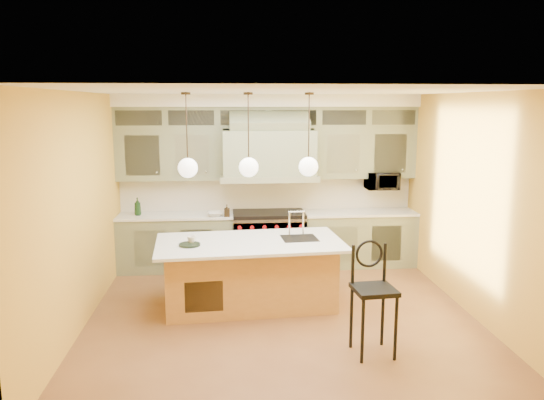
{
  "coord_description": "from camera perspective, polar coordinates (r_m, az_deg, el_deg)",
  "views": [
    {
      "loc": [
        -0.68,
        -6.53,
        2.76
      ],
      "look_at": [
        -0.07,
        0.7,
        1.43
      ],
      "focal_mm": 35.0,
      "sensor_mm": 36.0,
      "label": 1
    }
  ],
  "objects": [
    {
      "name": "oil_bottle_b",
      "position": [
        8.63,
        -4.87,
        -1.14
      ],
      "size": [
        0.09,
        0.09,
        0.2
      ],
      "primitive_type": "imported",
      "rotation": [
        0.0,
        0.0,
        -0.02
      ],
      "color": "black",
      "rests_on": "back_cabinetry"
    },
    {
      "name": "pendant_center",
      "position": [
        7.04,
        -2.53,
        3.77
      ],
      "size": [
        0.26,
        0.26,
        1.11
      ],
      "color": "#2D2319",
      "rests_on": "ceiling"
    },
    {
      "name": "range",
      "position": [
        9.0,
        -0.34,
        -4.25
      ],
      "size": [
        1.2,
        0.74,
        0.96
      ],
      "color": "silver",
      "rests_on": "floor"
    },
    {
      "name": "counter_stool",
      "position": [
        6.02,
        10.81,
        -9.56
      ],
      "size": [
        0.48,
        0.48,
        1.26
      ],
      "rotation": [
        0.0,
        0.0,
        0.09
      ],
      "color": "black",
      "rests_on": "floor"
    },
    {
      "name": "kitchen_island",
      "position": [
        7.35,
        -2.39,
        -7.75
      ],
      "size": [
        2.59,
        1.51,
        1.35
      ],
      "rotation": [
        0.0,
        0.0,
        0.08
      ],
      "color": "#A6753A",
      "rests_on": "floor"
    },
    {
      "name": "ceiling",
      "position": [
        6.57,
        1.13,
        11.62
      ],
      "size": [
        5.0,
        5.0,
        0.0
      ],
      "primitive_type": "plane",
      "rotation": [
        3.14,
        0.0,
        0.0
      ],
      "color": "white",
      "rests_on": "wall_back"
    },
    {
      "name": "wall_left",
      "position": [
        6.91,
        -20.02,
        -1.17
      ],
      "size": [
        0.0,
        5.0,
        5.0
      ],
      "primitive_type": "plane",
      "rotation": [
        1.57,
        0.0,
        1.57
      ],
      "color": "gold",
      "rests_on": "ground"
    },
    {
      "name": "wall_front",
      "position": [
        4.29,
        4.54,
        -7.37
      ],
      "size": [
        5.0,
        0.0,
        5.0
      ],
      "primitive_type": "plane",
      "rotation": [
        -1.57,
        0.0,
        0.0
      ],
      "color": "gold",
      "rests_on": "ground"
    },
    {
      "name": "oil_bottle_a",
      "position": [
        8.97,
        -14.26,
        -0.68
      ],
      "size": [
        0.12,
        0.12,
        0.29
      ],
      "primitive_type": "imported",
      "rotation": [
        0.0,
        0.0,
        -0.06
      ],
      "color": "black",
      "rests_on": "back_cabinetry"
    },
    {
      "name": "microwave",
      "position": [
        9.26,
        11.73,
        2.04
      ],
      "size": [
        0.54,
        0.37,
        0.3
      ],
      "primitive_type": "imported",
      "color": "black",
      "rests_on": "back_cabinetry"
    },
    {
      "name": "cup",
      "position": [
        7.11,
        -8.66,
        -4.27
      ],
      "size": [
        0.13,
        0.13,
        0.1
      ],
      "primitive_type": "imported",
      "rotation": [
        0.0,
        0.0,
        0.14
      ],
      "color": "silver",
      "rests_on": "kitchen_island"
    },
    {
      "name": "pendant_right",
      "position": [
        7.11,
        3.94,
        3.83
      ],
      "size": [
        0.26,
        0.26,
        1.11
      ],
      "color": "#2D2319",
      "rests_on": "ceiling"
    },
    {
      "name": "wall_right",
      "position": [
        7.38,
        20.77,
        -0.5
      ],
      "size": [
        0.0,
        5.0,
        5.0
      ],
      "primitive_type": "plane",
      "rotation": [
        1.57,
        0.0,
        -1.57
      ],
      "color": "gold",
      "rests_on": "ground"
    },
    {
      "name": "back_cabinetry",
      "position": [
        8.89,
        -0.39,
        1.79
      ],
      "size": [
        5.0,
        0.77,
        2.9
      ],
      "color": "#747B5B",
      "rests_on": "floor"
    },
    {
      "name": "pendant_left",
      "position": [
        7.05,
        -9.05,
        3.67
      ],
      "size": [
        0.26,
        0.26,
        1.11
      ],
      "color": "#2D2319",
      "rests_on": "ceiling"
    },
    {
      "name": "wall_back",
      "position": [
        9.15,
        -0.52,
        2.16
      ],
      "size": [
        5.0,
        0.0,
        5.0
      ],
      "primitive_type": "plane",
      "rotation": [
        1.57,
        0.0,
        0.0
      ],
      "color": "gold",
      "rests_on": "ground"
    },
    {
      "name": "floor",
      "position": [
        7.12,
        1.05,
        -12.39
      ],
      "size": [
        5.0,
        5.0,
        0.0
      ],
      "primitive_type": "plane",
      "color": "brown",
      "rests_on": "ground"
    },
    {
      "name": "fruit_bowl",
      "position": [
        8.7,
        -6.14,
        -1.53
      ],
      "size": [
        0.27,
        0.27,
        0.06
      ],
      "primitive_type": "imported",
      "rotation": [
        0.0,
        0.0,
        -0.03
      ],
      "color": "beige",
      "rests_on": "back_cabinetry"
    }
  ]
}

